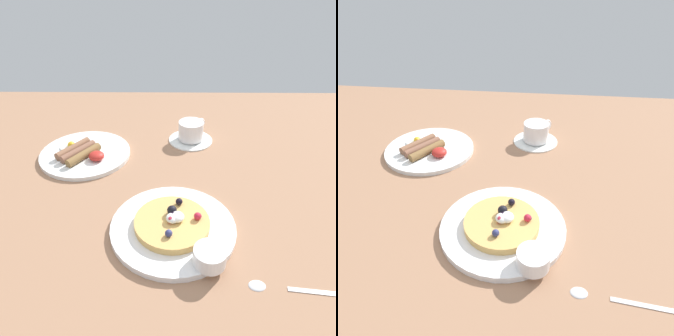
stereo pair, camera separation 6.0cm
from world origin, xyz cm
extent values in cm
cube|color=#9B6F52|center=(0.00, 0.00, -1.50)|extent=(174.16, 114.69, 3.00)
cylinder|color=white|center=(5.41, -16.32, 0.65)|extent=(24.30, 24.30, 1.30)
cylinder|color=tan|center=(5.19, -16.56, 2.04)|extent=(14.50, 14.50, 1.48)
sphere|color=black|center=(5.18, -14.75, 3.73)|extent=(1.90, 1.90, 1.90)
sphere|color=navy|center=(4.60, -20.56, 3.46)|extent=(1.37, 1.37, 1.37)
sphere|color=navy|center=(10.34, -15.91, 3.31)|extent=(1.06, 1.06, 1.06)
sphere|color=#C0263D|center=(5.25, -16.87, 3.43)|extent=(1.30, 1.30, 1.30)
sphere|color=black|center=(6.62, -11.87, 3.49)|extent=(1.41, 1.41, 1.41)
sphere|color=#C72A40|center=(5.00, -17.11, 3.51)|extent=(1.47, 1.47, 1.47)
sphere|color=black|center=(5.49, -16.07, 3.53)|extent=(1.50, 1.50, 1.50)
sphere|color=red|center=(10.07, -16.10, 3.50)|extent=(1.45, 1.45, 1.45)
ellipsoid|color=white|center=(5.29, -16.72, 3.53)|extent=(2.51, 2.51, 1.51)
ellipsoid|color=white|center=(6.18, -16.43, 3.60)|extent=(2.74, 2.74, 1.64)
cylinder|color=white|center=(11.51, -25.19, 2.84)|extent=(5.67, 5.67, 3.09)
cylinder|color=maroon|center=(11.51, -25.19, 3.46)|extent=(4.65, 4.65, 0.37)
cylinder|color=white|center=(-17.82, 10.95, 0.55)|extent=(23.62, 23.62, 1.10)
cylinder|color=brown|center=(-17.37, 7.89, 2.13)|extent=(7.57, 9.92, 2.05)
cylinder|color=brown|center=(-19.14, 9.44, 2.13)|extent=(7.87, 9.75, 2.05)
cylinder|color=brown|center=(-20.91, 11.00, 2.13)|extent=(7.67, 9.86, 2.05)
ellipsoid|color=white|center=(-21.98, 13.19, 1.40)|extent=(6.32, 5.37, 0.60)
sphere|color=yellow|center=(-21.98, 13.19, 1.90)|extent=(2.00, 2.00, 2.00)
ellipsoid|color=red|center=(-13.97, 7.29, 2.18)|extent=(3.90, 3.90, 2.14)
cylinder|color=white|center=(10.54, 19.37, 0.35)|extent=(12.46, 12.46, 0.71)
cylinder|color=white|center=(10.54, 19.37, 3.28)|extent=(7.05, 7.05, 5.16)
torus|color=white|center=(13.46, 22.83, 3.54)|extent=(2.99, 3.33, 3.69)
cylinder|color=#997857|center=(10.54, 19.37, 4.93)|extent=(5.99, 5.99, 0.41)
cube|color=silver|center=(28.66, -29.86, 0.15)|extent=(9.69, 1.93, 0.30)
ellipsoid|color=silver|center=(19.06, -28.73, 0.30)|extent=(2.86, 2.20, 0.60)
camera|label=1|loc=(4.92, -60.71, 44.87)|focal=33.92mm
camera|label=2|loc=(10.88, -60.35, 44.87)|focal=33.92mm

